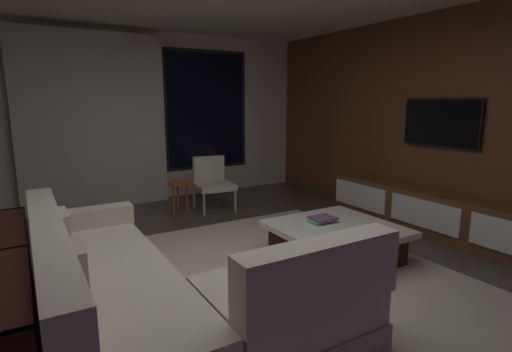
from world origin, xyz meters
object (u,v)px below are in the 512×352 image
(book_stack_on_coffee_table, at_px, (322,219))
(mounted_tv, at_px, (441,123))
(coffee_table, at_px, (336,242))
(accent_chair_near_window, at_px, (212,180))
(media_console, at_px, (438,215))
(side_stool, at_px, (180,188))
(sectional_couch, at_px, (152,293))

(book_stack_on_coffee_table, distance_m, mounted_tv, 2.05)
(coffee_table, bearing_deg, mounted_tv, 4.31)
(accent_chair_near_window, xyz_separation_m, media_console, (1.85, -2.53, -0.18))
(mounted_tv, bearing_deg, media_console, -132.41)
(side_stool, xyz_separation_m, mounted_tv, (2.55, -2.31, 0.98))
(coffee_table, distance_m, book_stack_on_coffee_table, 0.27)
(side_stool, relative_size, media_console, 0.15)
(accent_chair_near_window, distance_m, mounted_tv, 3.22)
(mounted_tv, bearing_deg, coffee_table, -175.69)
(coffee_table, xyz_separation_m, side_stool, (-0.78, 2.45, 0.19))
(side_stool, xyz_separation_m, media_console, (2.37, -2.51, -0.12))
(book_stack_on_coffee_table, distance_m, accent_chair_near_window, 2.30)
(coffee_table, height_order, book_stack_on_coffee_table, book_stack_on_coffee_table)
(accent_chair_near_window, xyz_separation_m, mounted_tv, (2.03, -2.33, 0.92))
(accent_chair_near_window, bearing_deg, book_stack_on_coffee_table, -84.66)
(book_stack_on_coffee_table, bearing_deg, mounted_tv, -1.26)
(coffee_table, xyz_separation_m, book_stack_on_coffee_table, (-0.04, 0.17, 0.20))
(side_stool, bearing_deg, media_console, -46.63)
(sectional_couch, bearing_deg, coffee_table, 8.80)
(media_console, xyz_separation_m, mounted_tv, (0.18, 0.20, 1.10))
(media_console, distance_m, mounted_tv, 1.13)
(sectional_couch, distance_m, side_stool, 3.01)
(accent_chair_near_window, xyz_separation_m, side_stool, (-0.52, -0.02, -0.06))
(coffee_table, distance_m, mounted_tv, 2.13)
(book_stack_on_coffee_table, xyz_separation_m, mounted_tv, (1.82, -0.04, 0.96))
(side_stool, bearing_deg, sectional_couch, -113.83)
(coffee_table, bearing_deg, side_stool, 107.59)
(sectional_couch, distance_m, accent_chair_near_window, 3.28)
(media_console, bearing_deg, accent_chair_near_window, 126.17)
(book_stack_on_coffee_table, distance_m, media_console, 1.66)
(accent_chair_near_window, relative_size, mounted_tv, 0.76)
(media_console, height_order, mounted_tv, mounted_tv)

